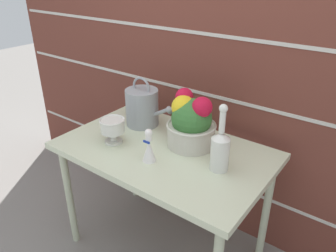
{
  "coord_description": "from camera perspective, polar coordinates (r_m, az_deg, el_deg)",
  "views": [
    {
      "loc": [
        0.94,
        -1.22,
        1.64
      ],
      "look_at": [
        0.0,
        0.04,
        0.86
      ],
      "focal_mm": 35.0,
      "sensor_mm": 36.0,
      "label": 1
    }
  ],
  "objects": [
    {
      "name": "flower_planter",
      "position": [
        1.75,
        4.0,
        0.69
      ],
      "size": [
        0.27,
        0.27,
        0.31
      ],
      "color": "beige",
      "rests_on": "patio_table"
    },
    {
      "name": "patio_table",
      "position": [
        1.82,
        -0.67,
        -5.93
      ],
      "size": [
        1.14,
        0.71,
        0.74
      ],
      "color": "beige",
      "rests_on": "ground_plane"
    },
    {
      "name": "brick_wall",
      "position": [
        2.0,
        7.58,
        10.65
      ],
      "size": [
        3.6,
        0.08,
        2.2
      ],
      "color": "brown",
      "rests_on": "ground_plane"
    },
    {
      "name": "watering_can",
      "position": [
        2.0,
        -4.47,
        3.33
      ],
      "size": [
        0.34,
        0.2,
        0.31
      ],
      "color": "#93999E",
      "rests_on": "patio_table"
    },
    {
      "name": "ground_plane",
      "position": [
        2.25,
        -0.58,
        -20.35
      ],
      "size": [
        12.0,
        12.0,
        0.0
      ],
      "primitive_type": "plane",
      "color": "gray"
    },
    {
      "name": "crystal_pedestal_bowl",
      "position": [
        1.82,
        -9.63,
        -0.19
      ],
      "size": [
        0.14,
        0.14,
        0.14
      ],
      "color": "silver",
      "rests_on": "patio_table"
    },
    {
      "name": "glass_decanter",
      "position": [
        1.57,
        9.14,
        -3.8
      ],
      "size": [
        0.09,
        0.09,
        0.34
      ],
      "color": "silver",
      "rests_on": "patio_table"
    },
    {
      "name": "figurine_vase",
      "position": [
        1.64,
        -3.34,
        -3.87
      ],
      "size": [
        0.07,
        0.07,
        0.18
      ],
      "color": "white",
      "rests_on": "patio_table"
    }
  ]
}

